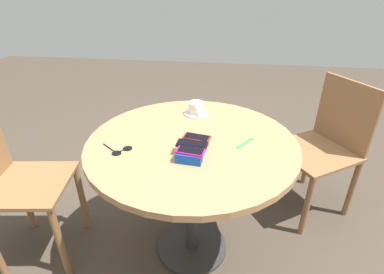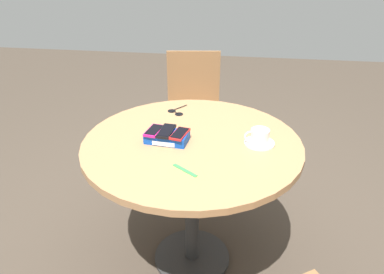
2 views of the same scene
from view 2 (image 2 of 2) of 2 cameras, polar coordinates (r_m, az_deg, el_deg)
name	(u,v)px [view 2 (image 2 of 2)]	position (r m, az deg, el deg)	size (l,w,h in m)	color
ground_plane	(192,258)	(2.12, 0.00, -17.91)	(8.00, 8.00, 0.00)	#42382D
round_table	(192,161)	(1.73, 0.00, -3.75)	(0.99, 0.99, 0.72)	#2D2D2D
phone_box	(167,137)	(1.67, -3.83, 0.01)	(0.20, 0.13, 0.04)	#0F42AD
phone_magenta	(154,131)	(1.67, -5.81, 0.99)	(0.08, 0.12, 0.01)	#D11975
phone_black	(166,131)	(1.66, -3.93, 0.90)	(0.07, 0.14, 0.01)	black
phone_red	(180,134)	(1.64, -1.87, 0.52)	(0.08, 0.13, 0.01)	red
saucer	(259,143)	(1.68, 10.22, -0.91)	(0.13, 0.13, 0.01)	silver
coffee_cup	(259,136)	(1.66, 10.24, 0.17)	(0.11, 0.08, 0.06)	silver
lanyard_strap	(185,170)	(1.47, -1.10, -5.09)	(0.13, 0.02, 0.00)	green
sunglasses	(176,112)	(1.97, -2.46, 3.84)	(0.09, 0.14, 0.01)	black
chair_far_side	(193,113)	(2.59, 0.21, 3.68)	(0.43, 0.43, 0.86)	brown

